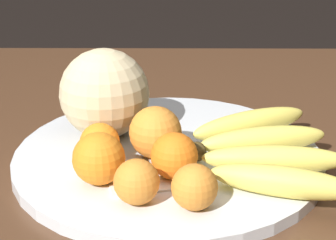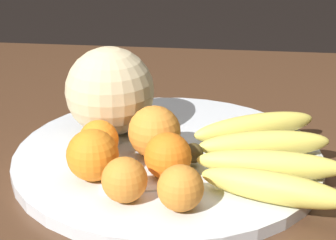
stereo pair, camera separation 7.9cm
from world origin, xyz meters
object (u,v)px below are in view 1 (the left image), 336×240
at_px(fruit_bowl, 168,156).
at_px(orange_front_left, 99,159).
at_px(orange_top_small, 194,187).
at_px(orange_back_right, 100,143).
at_px(banana_bunch, 265,148).
at_px(kitchen_table, 193,195).
at_px(orange_mid_center, 137,182).
at_px(melon, 104,93).
at_px(orange_front_right, 155,132).
at_px(orange_back_left, 174,156).
at_px(produce_tag, 143,188).

height_order(fruit_bowl, orange_front_left, orange_front_left).
relative_size(orange_front_left, orange_top_small, 1.22).
height_order(orange_back_right, orange_top_small, same).
xyz_separation_m(fruit_bowl, banana_bunch, (0.14, -0.03, 0.03)).
distance_m(kitchen_table, orange_mid_center, 0.23).
distance_m(melon, orange_front_left, 0.15).
xyz_separation_m(banana_bunch, orange_back_right, (-0.23, -0.00, 0.01)).
bearing_deg(orange_front_right, banana_bunch, -5.47).
relative_size(kitchen_table, orange_top_small, 27.19).
xyz_separation_m(fruit_bowl, orange_front_left, (-0.09, -0.09, 0.04)).
bearing_deg(fruit_bowl, orange_back_left, -83.47).
distance_m(orange_front_right, orange_top_small, 0.15).
relative_size(fruit_bowl, orange_mid_center, 7.88).
bearing_deg(banana_bunch, orange_back_right, 174.95).
bearing_deg(orange_mid_center, orange_top_small, -9.70).
height_order(banana_bunch, orange_back_left, orange_back_left).
distance_m(kitchen_table, fruit_bowl, 0.10).
bearing_deg(produce_tag, orange_front_left, 149.87).
height_order(orange_front_right, orange_back_left, orange_front_right).
bearing_deg(orange_back_left, orange_front_left, -171.72).
relative_size(fruit_bowl, orange_back_left, 7.11).
height_order(melon, orange_front_right, melon).
bearing_deg(fruit_bowl, orange_front_left, -134.21).
xyz_separation_m(kitchen_table, orange_back_right, (-0.13, -0.06, 0.12)).
distance_m(orange_back_left, orange_back_right, 0.11).
xyz_separation_m(orange_front_right, orange_back_right, (-0.08, -0.02, -0.01)).
xyz_separation_m(orange_front_left, orange_mid_center, (0.05, -0.05, -0.01)).
height_order(fruit_bowl, orange_mid_center, orange_mid_center).
bearing_deg(orange_front_left, orange_front_right, 47.03).
height_order(orange_back_left, orange_back_right, orange_back_left).
bearing_deg(orange_front_right, melon, 136.56).
xyz_separation_m(orange_mid_center, orange_back_right, (-0.06, 0.11, -0.00)).
height_order(orange_front_left, orange_mid_center, orange_front_left).
height_order(kitchen_table, orange_back_left, orange_back_left).
bearing_deg(orange_front_left, orange_back_right, 95.85).
height_order(orange_front_right, produce_tag, orange_front_right).
relative_size(banana_bunch, orange_back_right, 5.12).
distance_m(fruit_bowl, orange_top_small, 0.16).
distance_m(fruit_bowl, orange_front_left, 0.13).
bearing_deg(melon, orange_front_right, -43.44).
distance_m(fruit_bowl, produce_tag, 0.11).
distance_m(fruit_bowl, orange_back_right, 0.11).
distance_m(orange_front_left, produce_tag, 0.07).
bearing_deg(orange_back_right, fruit_bowl, 17.97).
bearing_deg(orange_mid_center, banana_bunch, 32.70).
xyz_separation_m(kitchen_table, orange_back_left, (-0.03, -0.11, 0.12)).
height_order(orange_front_right, orange_top_small, orange_front_right).
xyz_separation_m(melon, orange_mid_center, (0.06, -0.20, -0.04)).
relative_size(orange_mid_center, orange_back_left, 0.90).
bearing_deg(orange_back_right, kitchen_table, 25.82).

